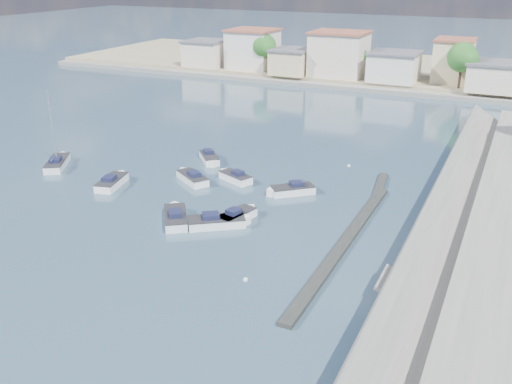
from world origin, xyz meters
TOP-DOWN VIEW (x-y plane):
  - ground at (0.00, 40.00)m, footprint 400.00×400.00m
  - seawall_walkway at (18.50, 13.00)m, footprint 5.00×90.00m
  - breakwater at (6.90, 12.69)m, footprint 2.00×31.02m
  - far_shore_land at (0.00, 92.00)m, footprint 160.00×40.00m
  - far_shore_quay at (0.00, 71.00)m, footprint 160.00×2.50m
  - far_town at (10.71, 76.92)m, footprint 113.01×12.80m
  - shore_trees at (8.34, 68.11)m, footprint 74.56×38.32m
  - motorboat_a at (-8.29, 8.04)m, footprint 4.38×5.10m
  - motorboat_b at (-3.23, 10.64)m, footprint 2.57×4.60m
  - motorboat_c at (-12.30, 17.41)m, footprint 4.80×4.01m
  - motorboat_d at (-1.32, 18.48)m, footprint 4.51×4.28m
  - motorboat_e at (-19.13, 12.79)m, footprint 2.95×5.31m
  - motorboat_f at (-8.21, 19.50)m, footprint 4.37×3.04m
  - motorboat_g at (-13.72, 23.84)m, footprint 4.07×4.32m
  - motorboat_h at (-4.12, 8.76)m, footprint 5.21×4.48m
  - sailboat at (-28.81, 15.05)m, footprint 4.47×5.77m
  - mooring_buoys at (5.50, 14.67)m, footprint 16.23×36.54m

SIDE VIEW (x-z plane):
  - ground at x=0.00m, z-range 0.00..0.00m
  - mooring_buoys at x=5.50m, z-range -0.14..0.24m
  - breakwater at x=6.90m, z-range 0.00..0.35m
  - motorboat_d at x=-1.32m, z-range -0.36..1.12m
  - motorboat_b at x=-3.23m, z-range -0.36..1.12m
  - motorboat_f at x=-8.21m, z-range -0.36..1.12m
  - motorboat_e at x=-19.13m, z-range -0.36..1.12m
  - motorboat_h at x=-4.12m, z-range -0.36..1.12m
  - motorboat_a at x=-8.29m, z-range -0.36..1.12m
  - motorboat_c at x=-12.30m, z-range -0.36..1.12m
  - motorboat_g at x=-13.72m, z-range -0.36..1.12m
  - far_shore_quay at x=0.00m, z-range 0.00..0.80m
  - sailboat at x=-28.81m, z-range -4.08..4.92m
  - far_shore_land at x=0.00m, z-range 0.00..1.40m
  - seawall_walkway at x=18.50m, z-range 0.00..1.80m
  - far_town at x=10.71m, z-range 0.76..9.11m
  - shore_trees at x=8.34m, z-range 2.26..10.18m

